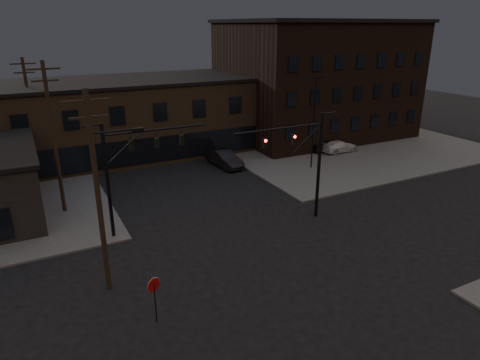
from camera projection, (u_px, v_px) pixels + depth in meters
name	position (u px, v px, depth m)	size (l,w,h in m)	color
ground	(274.00, 264.00, 26.19)	(140.00, 140.00, 0.00)	black
sidewalk_ne	(331.00, 140.00, 54.01)	(30.00, 30.00, 0.15)	#474744
building_row	(145.00, 117.00, 48.21)	(40.00, 12.00, 8.00)	#4C3A28
building_right	(315.00, 81.00, 54.98)	(22.00, 16.00, 14.00)	black
traffic_signal_near	(307.00, 156.00, 30.57)	(7.12, 0.24, 8.00)	black
traffic_signal_far	(126.00, 166.00, 28.26)	(7.12, 0.24, 8.00)	black
stop_sign	(154.00, 290.00, 20.45)	(0.72, 0.33, 2.48)	black
utility_pole_near	(99.00, 190.00, 21.79)	(3.70, 0.28, 11.00)	black
utility_pole_mid	(54.00, 136.00, 31.29)	(3.70, 0.28, 11.50)	black
utility_pole_far	(31.00, 113.00, 40.97)	(2.20, 0.28, 11.00)	black
lot_light_a	(314.00, 115.00, 41.59)	(1.50, 0.28, 9.14)	black
lot_light_b	(331.00, 102.00, 48.35)	(1.50, 0.28, 9.14)	black
parked_car_lot_a	(324.00, 144.00, 49.15)	(1.70, 4.23, 1.44)	black
parked_car_lot_b	(340.00, 146.00, 48.44)	(1.80, 4.43, 1.29)	silver
car_crossing	(224.00, 159.00, 43.93)	(1.77, 5.08, 1.68)	black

